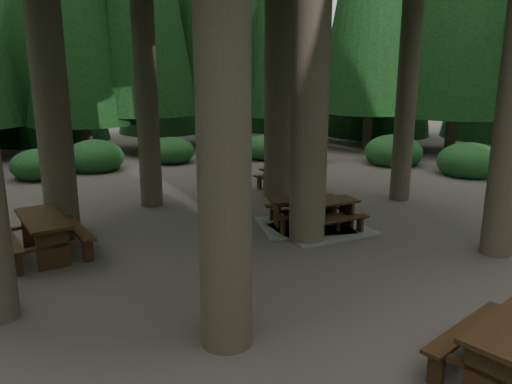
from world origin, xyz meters
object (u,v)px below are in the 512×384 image
picnic_table_b (44,230)px  picnic_table_d (287,175)px  picnic_table_c (304,217)px  picnic_table_a (323,221)px

picnic_table_b → picnic_table_d: size_ratio=1.20×
picnic_table_c → picnic_table_d: 4.02m
picnic_table_b → picnic_table_c: bearing=-104.1°
picnic_table_a → picnic_table_c: (-0.25, 0.49, -0.00)m
picnic_table_c → picnic_table_d: (1.73, 3.62, 0.25)m
picnic_table_c → picnic_table_d: bearing=81.6°
picnic_table_c → picnic_table_a: bearing=-46.1°
picnic_table_d → picnic_table_a: bearing=-113.0°
picnic_table_a → picnic_table_c: picnic_table_a is taller
picnic_table_b → picnic_table_c: (6.09, -0.95, -0.34)m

